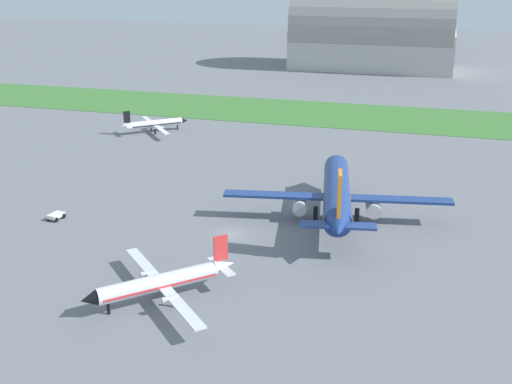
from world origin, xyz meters
The scene contains 7 objects.
ground_plane centered at (0.00, 0.00, 0.00)m, with size 600.00×600.00×0.00m, color slate.
grass_taxiway_strip centered at (0.00, 77.98, 0.04)m, with size 360.00×28.00×0.08m, color #3D7533.
airplane_midfield_jet centered at (13.39, 8.99, 4.24)m, with size 33.16×32.68×11.77m.
airplane_taxiing_turboprop centered at (-34.02, 49.56, 1.97)m, with size 12.83×14.26×5.37m.
airplane_foreground_turboprop centered at (-1.52, -20.16, 2.35)m, with size 16.06×16.13×6.42m.
baggage_cart_near_gate centered at (-26.66, -2.04, 0.57)m, with size 2.07×2.60×0.90m.
hangar_distant centered at (1.97, 154.11, 13.11)m, with size 55.48×30.00×30.77m.
Camera 1 is at (26.65, -79.73, 36.41)m, focal length 45.57 mm.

